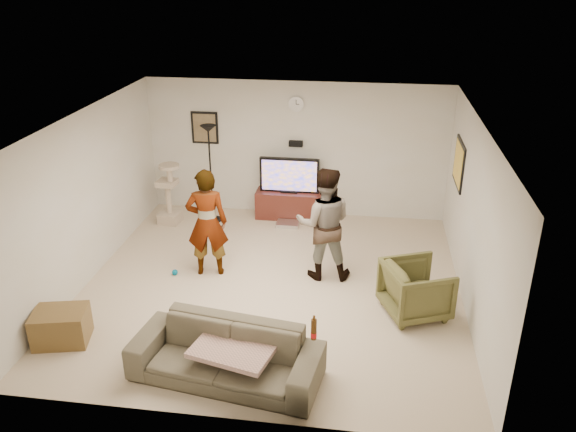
# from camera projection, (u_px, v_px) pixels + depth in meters

# --- Properties ---
(floor) EXTENTS (5.50, 5.50, 0.02)m
(floor) POSITION_uv_depth(u_px,v_px,m) (272.00, 286.00, 8.57)
(floor) COLOR beige
(floor) RESTS_ON ground
(ceiling) EXTENTS (5.50, 5.50, 0.02)m
(ceiling) POSITION_uv_depth(u_px,v_px,m) (270.00, 120.00, 7.54)
(ceiling) COLOR white
(ceiling) RESTS_ON wall_back
(wall_back) EXTENTS (5.50, 0.04, 2.50)m
(wall_back) POSITION_uv_depth(u_px,v_px,m) (296.00, 150.00, 10.54)
(wall_back) COLOR beige
(wall_back) RESTS_ON floor
(wall_front) EXTENTS (5.50, 0.04, 2.50)m
(wall_front) POSITION_uv_depth(u_px,v_px,m) (224.00, 319.00, 5.57)
(wall_front) COLOR beige
(wall_front) RESTS_ON floor
(wall_left) EXTENTS (0.04, 5.50, 2.50)m
(wall_left) POSITION_uv_depth(u_px,v_px,m) (86.00, 198.00, 8.41)
(wall_left) COLOR beige
(wall_left) RESTS_ON floor
(wall_right) EXTENTS (0.04, 5.50, 2.50)m
(wall_right) POSITION_uv_depth(u_px,v_px,m) (473.00, 220.00, 7.70)
(wall_right) COLOR beige
(wall_right) RESTS_ON floor
(wall_clock) EXTENTS (0.26, 0.04, 0.26)m
(wall_clock) POSITION_uv_depth(u_px,v_px,m) (296.00, 104.00, 10.17)
(wall_clock) COLOR white
(wall_clock) RESTS_ON wall_back
(wall_speaker) EXTENTS (0.25, 0.10, 0.10)m
(wall_speaker) POSITION_uv_depth(u_px,v_px,m) (296.00, 144.00, 10.44)
(wall_speaker) COLOR black
(wall_speaker) RESTS_ON wall_back
(picture_back) EXTENTS (0.42, 0.03, 0.52)m
(picture_back) POSITION_uv_depth(u_px,v_px,m) (205.00, 128.00, 10.60)
(picture_back) COLOR brown
(picture_back) RESTS_ON wall_back
(picture_right) EXTENTS (0.03, 0.78, 0.62)m
(picture_right) POSITION_uv_depth(u_px,v_px,m) (459.00, 163.00, 9.05)
(picture_right) COLOR #FFC044
(picture_right) RESTS_ON wall_right
(tv_stand) EXTENTS (1.23, 0.45, 0.51)m
(tv_stand) POSITION_uv_depth(u_px,v_px,m) (289.00, 204.00, 10.74)
(tv_stand) COLOR #451B15
(tv_stand) RESTS_ON floor
(console_box) EXTENTS (0.40, 0.30, 0.07)m
(console_box) POSITION_uv_depth(u_px,v_px,m) (288.00, 224.00, 10.47)
(console_box) COLOR silver
(console_box) RESTS_ON floor
(tv) EXTENTS (1.09, 0.08, 0.65)m
(tv) POSITION_uv_depth(u_px,v_px,m) (289.00, 175.00, 10.50)
(tv) COLOR black
(tv) RESTS_ON tv_stand
(tv_screen) EXTENTS (1.00, 0.01, 0.57)m
(tv_screen) POSITION_uv_depth(u_px,v_px,m) (289.00, 176.00, 10.46)
(tv_screen) COLOR orange
(tv_screen) RESTS_ON tv
(floor_lamp) EXTENTS (0.32, 0.32, 1.80)m
(floor_lamp) POSITION_uv_depth(u_px,v_px,m) (211.00, 175.00, 10.34)
(floor_lamp) COLOR black
(floor_lamp) RESTS_ON floor
(cat_tree) EXTENTS (0.40, 0.40, 1.14)m
(cat_tree) POSITION_uv_depth(u_px,v_px,m) (168.00, 193.00, 10.39)
(cat_tree) COLOR tan
(cat_tree) RESTS_ON floor
(person_left) EXTENTS (0.68, 0.52, 1.69)m
(person_left) POSITION_uv_depth(u_px,v_px,m) (207.00, 223.00, 8.58)
(person_left) COLOR #A8A8A8
(person_left) RESTS_ON floor
(person_right) EXTENTS (0.90, 0.73, 1.73)m
(person_right) POSITION_uv_depth(u_px,v_px,m) (324.00, 224.00, 8.49)
(person_right) COLOR #215579
(person_right) RESTS_ON floor
(sofa) EXTENTS (2.27, 1.16, 0.63)m
(sofa) POSITION_uv_depth(u_px,v_px,m) (226.00, 354.00, 6.56)
(sofa) COLOR #4F4939
(sofa) RESTS_ON floor
(throw_blanket) EXTENTS (1.04, 0.90, 0.06)m
(throw_blanket) POSITION_uv_depth(u_px,v_px,m) (235.00, 347.00, 6.50)
(throw_blanket) COLOR tan
(throw_blanket) RESTS_ON sofa
(beer_bottle) EXTENTS (0.06, 0.06, 0.25)m
(beer_bottle) POSITION_uv_depth(u_px,v_px,m) (314.00, 329.00, 6.25)
(beer_bottle) COLOR #3F230A
(beer_bottle) RESTS_ON sofa
(armchair) EXTENTS (1.06, 1.05, 0.74)m
(armchair) POSITION_uv_depth(u_px,v_px,m) (416.00, 290.00, 7.74)
(armchair) COLOR #4E4C27
(armchair) RESTS_ON floor
(side_table) EXTENTS (0.75, 0.63, 0.44)m
(side_table) POSITION_uv_depth(u_px,v_px,m) (61.00, 326.00, 7.23)
(side_table) COLOR brown
(side_table) RESTS_ON floor
(toy_ball) EXTENTS (0.09, 0.09, 0.09)m
(toy_ball) POSITION_uv_depth(u_px,v_px,m) (175.00, 272.00, 8.83)
(toy_ball) COLOR #03618A
(toy_ball) RESTS_ON floor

